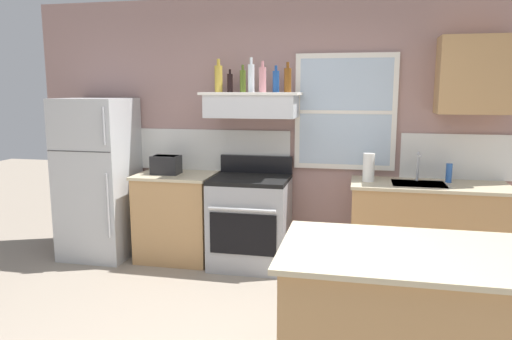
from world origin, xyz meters
TOP-DOWN VIEW (x-y plane):
  - back_wall at (0.03, 2.23)m, footprint 5.40×0.11m
  - refrigerator at (-1.90, 1.84)m, footprint 0.70×0.72m
  - counter_left_of_stove at (-1.05, 1.90)m, footprint 0.79×0.63m
  - toaster at (-1.14, 1.87)m, footprint 0.30×0.20m
  - stove_range at (-0.25, 1.86)m, footprint 0.76×0.69m
  - range_hood_shelf at (-0.25, 1.96)m, footprint 0.96×0.52m
  - bottle_champagne_gold_foil at (-0.61, 2.01)m, footprint 0.08×0.08m
  - bottle_balsamic_dark at (-0.49, 2.02)m, footprint 0.06×0.06m
  - bottle_olive_oil_square at (-0.36, 2.01)m, footprint 0.06×0.06m
  - bottle_clear_tall at (-0.26, 1.93)m, footprint 0.06×0.06m
  - bottle_rose_pink at (-0.14, 1.91)m, footprint 0.07×0.07m
  - bottle_blue_liqueur at (-0.02, 2.00)m, footprint 0.07×0.07m
  - bottle_amber_wine at (0.10, 1.97)m, footprint 0.07×0.07m
  - counter_right_with_sink at (1.45, 1.90)m, footprint 1.43×0.63m
  - sink_faucet at (1.35, 2.00)m, footprint 0.03×0.17m
  - paper_towel_roll at (0.89, 1.90)m, footprint 0.11×0.11m
  - dish_soap_bottle at (1.63, 2.00)m, footprint 0.06×0.06m
  - kitchen_island at (1.08, -0.08)m, footprint 1.40×0.90m
  - upper_cabinet_right at (1.80, 2.04)m, footprint 0.64×0.32m

SIDE VIEW (x-z plane):
  - counter_left_of_stove at x=-1.05m, z-range 0.00..0.91m
  - counter_right_with_sink at x=1.45m, z-range 0.00..0.91m
  - kitchen_island at x=1.08m, z-range 0.00..0.91m
  - stove_range at x=-0.25m, z-range -0.08..1.01m
  - refrigerator at x=-1.90m, z-range 0.00..1.68m
  - dish_soap_bottle at x=1.63m, z-range 0.91..1.09m
  - toaster at x=-1.14m, z-range 0.91..1.10m
  - paper_towel_roll at x=0.89m, z-range 0.91..1.18m
  - sink_faucet at x=1.35m, z-range 0.94..1.22m
  - back_wall at x=0.03m, z-range 0.00..2.70m
  - range_hood_shelf at x=-0.25m, z-range 1.50..1.75m
  - bottle_balsamic_dark at x=-0.49m, z-range 1.73..1.95m
  - bottle_blue_liqueur at x=-0.02m, z-range 1.72..1.98m
  - bottle_olive_oil_square at x=-0.36m, z-range 1.72..1.99m
  - bottle_amber_wine at x=0.10m, z-range 1.72..2.01m
  - bottle_rose_pink at x=-0.14m, z-range 1.72..2.02m
  - bottle_champagne_gold_foil at x=-0.61m, z-range 1.72..2.05m
  - bottle_clear_tall at x=-0.26m, z-range 1.72..2.05m
  - upper_cabinet_right at x=1.80m, z-range 1.55..2.25m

